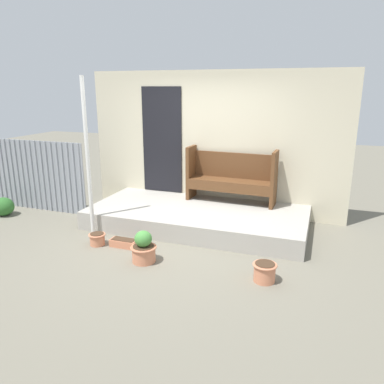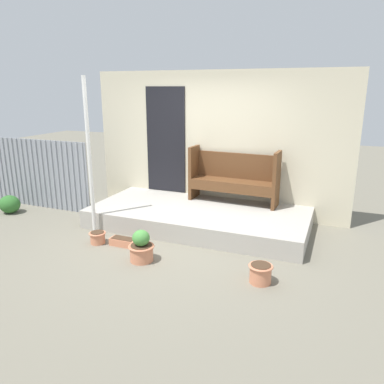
# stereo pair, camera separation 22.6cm
# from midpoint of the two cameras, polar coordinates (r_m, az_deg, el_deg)

# --- Properties ---
(ground_plane) EXTENTS (24.00, 24.00, 0.00)m
(ground_plane) POSITION_cam_midpoint_polar(r_m,az_deg,el_deg) (5.78, -2.10, -7.75)
(ground_plane) COLOR #706B5B
(porch_slab) EXTENTS (3.64, 1.68, 0.31)m
(porch_slab) POSITION_cam_midpoint_polar(r_m,az_deg,el_deg) (6.41, 2.02, -3.90)
(porch_slab) COLOR #A8A399
(porch_slab) RESTS_ON ground_plane
(house_wall) EXTENTS (4.84, 0.08, 2.60)m
(house_wall) POSITION_cam_midpoint_polar(r_m,az_deg,el_deg) (6.95, 4.27, 7.37)
(house_wall) COLOR beige
(house_wall) RESTS_ON ground_plane
(fence_corrugated) EXTENTS (2.89, 0.05, 1.34)m
(fence_corrugated) POSITION_cam_midpoint_polar(r_m,az_deg,el_deg) (8.05, -23.07, 2.73)
(fence_corrugated) COLOR gray
(fence_corrugated) RESTS_ON ground_plane
(support_post) EXTENTS (0.06, 0.06, 2.47)m
(support_post) POSITION_cam_midpoint_polar(r_m,az_deg,el_deg) (6.00, -14.32, 4.98)
(support_post) COLOR white
(support_post) RESTS_ON ground_plane
(bench) EXTENTS (1.59, 0.46, 0.97)m
(bench) POSITION_cam_midpoint_polar(r_m,az_deg,el_deg) (6.68, 7.37, 2.53)
(bench) COLOR brown
(bench) RESTS_ON porch_slab
(flower_pot_left) EXTENTS (0.26, 0.26, 0.18)m
(flower_pot_left) POSITION_cam_midpoint_polar(r_m,az_deg,el_deg) (5.88, -13.12, -6.69)
(flower_pot_left) COLOR tan
(flower_pot_left) RESTS_ON ground_plane
(flower_pot_middle) EXTENTS (0.36, 0.36, 0.44)m
(flower_pot_middle) POSITION_cam_midpoint_polar(r_m,az_deg,el_deg) (5.17, -6.47, -8.42)
(flower_pot_middle) COLOR tan
(flower_pot_middle) RESTS_ON ground_plane
(flower_pot_right) EXTENTS (0.30, 0.30, 0.24)m
(flower_pot_right) POSITION_cam_midpoint_polar(r_m,az_deg,el_deg) (4.72, 11.78, -11.97)
(flower_pot_right) COLOR tan
(flower_pot_right) RESTS_ON ground_plane
(planter_box_rect) EXTENTS (0.40, 0.18, 0.12)m
(planter_box_rect) POSITION_cam_midpoint_polar(r_m,az_deg,el_deg) (5.74, -9.30, -7.50)
(planter_box_rect) COLOR tan
(planter_box_rect) RESTS_ON ground_plane
(shrub_by_fence) EXTENTS (0.39, 0.36, 0.34)m
(shrub_by_fence) POSITION_cam_midpoint_polar(r_m,az_deg,el_deg) (7.81, -25.29, -1.70)
(shrub_by_fence) COLOR #2D6628
(shrub_by_fence) RESTS_ON ground_plane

